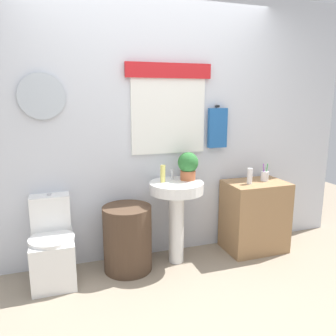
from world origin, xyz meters
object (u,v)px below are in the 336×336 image
toilet (53,249)px  soap_bottle (163,174)px  wooden_cabinet (255,216)px  pedestal_sink (176,203)px  laundry_hamper (128,238)px  toothbrush_cup (265,176)px  lotion_bottle (250,176)px  potted_plant (188,165)px

toilet → soap_bottle: soap_bottle is taller
toilet → wooden_cabinet: toilet is taller
toilet → pedestal_sink: bearing=-1.7°
laundry_hamper → soap_bottle: bearing=7.8°
wooden_cabinet → toothbrush_cup: 0.44m
lotion_bottle → toothbrush_cup: toothbrush_cup is taller
toilet → toothbrush_cup: (2.14, -0.01, 0.50)m
toilet → lotion_bottle: bearing=-2.2°
toothbrush_cup → laundry_hamper: bearing=-179.2°
laundry_hamper → toilet: bearing=177.1°
toilet → laundry_hamper: bearing=-2.9°
pedestal_sink → potted_plant: potted_plant is taller
laundry_hamper → potted_plant: (0.62, 0.06, 0.65)m
wooden_cabinet → pedestal_sink: bearing=180.0°
soap_bottle → laundry_hamper: bearing=-172.2°
wooden_cabinet → toothbrush_cup: (0.11, 0.02, 0.42)m
toothbrush_cup → pedestal_sink: bearing=-178.9°
potted_plant → lotion_bottle: bearing=-9.0°
toothbrush_cup → potted_plant: bearing=177.3°
lotion_bottle → toothbrush_cup: bearing=15.4°
potted_plant → lotion_bottle: 0.65m
laundry_hamper → lotion_bottle: lotion_bottle is taller
laundry_hamper → potted_plant: potted_plant is taller
laundry_hamper → lotion_bottle: size_ratio=3.85×
wooden_cabinet → soap_bottle: bearing=177.1°
potted_plant → lotion_bottle: (0.63, -0.10, -0.14)m
laundry_hamper → potted_plant: bearing=5.5°
pedestal_sink → soap_bottle: 0.31m
pedestal_sink → toothbrush_cup: 1.01m
toilet → potted_plant: potted_plant is taller
soap_bottle → pedestal_sink: bearing=-22.6°
soap_bottle → toothbrush_cup: soap_bottle is taller
pedestal_sink → wooden_cabinet: bearing=0.0°
potted_plant → pedestal_sink: bearing=-156.8°
toilet → soap_bottle: bearing=0.9°
wooden_cabinet → potted_plant: potted_plant is taller
wooden_cabinet → lotion_bottle: bearing=-159.8°
toothbrush_cup → toilet: bearing=179.6°
lotion_bottle → toothbrush_cup: size_ratio=0.87×
toilet → wooden_cabinet: bearing=-0.9°
wooden_cabinet → lotion_bottle: size_ratio=4.61×
soap_bottle → lotion_bottle: size_ratio=1.03×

